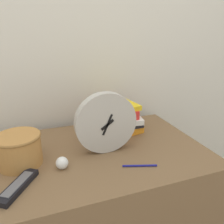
# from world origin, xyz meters

# --- Properties ---
(wall_back) EXTENTS (6.00, 0.04, 2.40)m
(wall_back) POSITION_xyz_m (0.00, 0.70, 1.20)
(wall_back) COLOR silver
(wall_back) RESTS_ON ground_plane
(desk) EXTENTS (1.20, 0.63, 0.76)m
(desk) POSITION_xyz_m (0.00, 0.32, 0.38)
(desk) COLOR brown
(desk) RESTS_ON ground_plane
(desk_clock) EXTENTS (0.27, 0.05, 0.27)m
(desk_clock) POSITION_xyz_m (0.15, 0.30, 0.90)
(desk_clock) COLOR #B7B2A8
(desk_clock) RESTS_ON desk
(book_stack) EXTENTS (0.26, 0.21, 0.15)m
(book_stack) POSITION_xyz_m (0.27, 0.46, 0.84)
(book_stack) COLOR orange
(book_stack) RESTS_ON desk
(basket) EXTENTS (0.18, 0.18, 0.13)m
(basket) POSITION_xyz_m (-0.20, 0.31, 0.83)
(basket) COLOR #B27A3D
(basket) RESTS_ON desk
(tv_remote) EXTENTS (0.14, 0.18, 0.02)m
(tv_remote) POSITION_xyz_m (-0.21, 0.15, 0.77)
(tv_remote) COLOR black
(tv_remote) RESTS_ON desk
(crumpled_paper_ball) EXTENTS (0.05, 0.05, 0.05)m
(crumpled_paper_ball) POSITION_xyz_m (-0.05, 0.22, 0.79)
(crumpled_paper_ball) COLOR white
(crumpled_paper_ball) RESTS_ON desk
(pen) EXTENTS (0.13, 0.05, 0.01)m
(pen) POSITION_xyz_m (0.24, 0.13, 0.77)
(pen) COLOR navy
(pen) RESTS_ON desk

